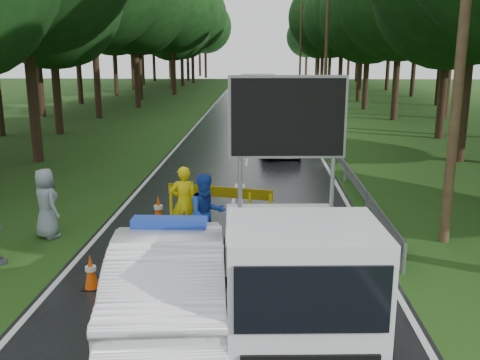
{
  "coord_description": "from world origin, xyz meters",
  "views": [
    {
      "loc": [
        0.72,
        -10.53,
        4.53
      ],
      "look_at": [
        0.18,
        2.82,
        1.3
      ],
      "focal_mm": 40.0,
      "sensor_mm": 36.0,
      "label": 1
    }
  ],
  "objects_px": {
    "police_sedan": "(171,273)",
    "work_truck": "(293,266)",
    "officer": "(184,203)",
    "barrier": "(220,197)",
    "queue_car_third": "(263,104)",
    "queue_car_second": "(269,116)",
    "civilian": "(207,214)",
    "queue_car_first": "(279,138)",
    "queue_car_fourth": "(271,93)"
  },
  "relations": [
    {
      "from": "police_sedan",
      "to": "work_truck",
      "type": "height_order",
      "value": "work_truck"
    },
    {
      "from": "police_sedan",
      "to": "officer",
      "type": "bearing_deg",
      "value": -91.09
    },
    {
      "from": "barrier",
      "to": "queue_car_third",
      "type": "relative_size",
      "value": 0.54
    },
    {
      "from": "police_sedan",
      "to": "queue_car_second",
      "type": "bearing_deg",
      "value": -100.86
    },
    {
      "from": "civilian",
      "to": "queue_car_third",
      "type": "height_order",
      "value": "civilian"
    },
    {
      "from": "queue_car_first",
      "to": "queue_car_third",
      "type": "relative_size",
      "value": 0.83
    },
    {
      "from": "queue_car_first",
      "to": "queue_car_third",
      "type": "bearing_deg",
      "value": 89.56
    },
    {
      "from": "barrier",
      "to": "queue_car_first",
      "type": "height_order",
      "value": "queue_car_first"
    },
    {
      "from": "civilian",
      "to": "queue_car_second",
      "type": "height_order",
      "value": "civilian"
    },
    {
      "from": "barrier",
      "to": "civilian",
      "type": "bearing_deg",
      "value": -82.23
    },
    {
      "from": "police_sedan",
      "to": "queue_car_second",
      "type": "height_order",
      "value": "police_sedan"
    },
    {
      "from": "officer",
      "to": "queue_car_third",
      "type": "relative_size",
      "value": 0.36
    },
    {
      "from": "barrier",
      "to": "queue_car_second",
      "type": "distance_m",
      "value": 19.38
    },
    {
      "from": "officer",
      "to": "queue_car_third",
      "type": "distance_m",
      "value": 27.14
    },
    {
      "from": "work_truck",
      "to": "queue_car_fourth",
      "type": "bearing_deg",
      "value": 86.4
    },
    {
      "from": "officer",
      "to": "queue_car_first",
      "type": "xyz_separation_m",
      "value": [
        2.65,
        11.3,
        -0.19
      ]
    },
    {
      "from": "civilian",
      "to": "queue_car_first",
      "type": "xyz_separation_m",
      "value": [
        2.0,
        12.28,
        -0.21
      ]
    },
    {
      "from": "work_truck",
      "to": "queue_car_third",
      "type": "xyz_separation_m",
      "value": [
        -0.46,
        31.39,
        -0.39
      ]
    },
    {
      "from": "officer",
      "to": "queue_car_third",
      "type": "bearing_deg",
      "value": -101.4
    },
    {
      "from": "barrier",
      "to": "queue_car_third",
      "type": "distance_m",
      "value": 26.43
    },
    {
      "from": "police_sedan",
      "to": "queue_car_first",
      "type": "xyz_separation_m",
      "value": [
        2.3,
        15.39,
        -0.11
      ]
    },
    {
      "from": "barrier",
      "to": "queue_car_second",
      "type": "bearing_deg",
      "value": 98.91
    },
    {
      "from": "queue_car_fourth",
      "to": "barrier",
      "type": "bearing_deg",
      "value": -97.69
    },
    {
      "from": "work_truck",
      "to": "civilian",
      "type": "height_order",
      "value": "work_truck"
    },
    {
      "from": "barrier",
      "to": "queue_car_third",
      "type": "bearing_deg",
      "value": 101.01
    },
    {
      "from": "work_truck",
      "to": "queue_car_second",
      "type": "bearing_deg",
      "value": 86.95
    },
    {
      "from": "queue_car_fourth",
      "to": "queue_car_second",
      "type": "bearing_deg",
      "value": -95.88
    },
    {
      "from": "civilian",
      "to": "barrier",
      "type": "bearing_deg",
      "value": 55.44
    },
    {
      "from": "police_sedan",
      "to": "queue_car_second",
      "type": "relative_size",
      "value": 1.07
    },
    {
      "from": "police_sedan",
      "to": "officer",
      "type": "relative_size",
      "value": 2.85
    },
    {
      "from": "queue_car_first",
      "to": "queue_car_second",
      "type": "bearing_deg",
      "value": 88.95
    },
    {
      "from": "work_truck",
      "to": "barrier",
      "type": "height_order",
      "value": "work_truck"
    },
    {
      "from": "police_sedan",
      "to": "queue_car_second",
      "type": "distance_m",
      "value": 24.15
    },
    {
      "from": "work_truck",
      "to": "civilian",
      "type": "relative_size",
      "value": 2.8
    },
    {
      "from": "queue_car_third",
      "to": "work_truck",
      "type": "bearing_deg",
      "value": -93.04
    },
    {
      "from": "barrier",
      "to": "police_sedan",
      "type": "bearing_deg",
      "value": -82.11
    },
    {
      "from": "queue_car_fourth",
      "to": "work_truck",
      "type": "bearing_deg",
      "value": -95.09
    },
    {
      "from": "officer",
      "to": "civilian",
      "type": "height_order",
      "value": "civilian"
    },
    {
      "from": "barrier",
      "to": "officer",
      "type": "relative_size",
      "value": 1.5
    },
    {
      "from": "barrier",
      "to": "officer",
      "type": "bearing_deg",
      "value": -127.91
    },
    {
      "from": "queue_car_first",
      "to": "police_sedan",
      "type": "bearing_deg",
      "value": -101.46
    },
    {
      "from": "officer",
      "to": "work_truck",
      "type": "bearing_deg",
      "value": 111.91
    },
    {
      "from": "police_sedan",
      "to": "barrier",
      "type": "xyz_separation_m",
      "value": [
        0.46,
        4.75,
        0.04
      ]
    },
    {
      "from": "work_truck",
      "to": "queue_car_third",
      "type": "relative_size",
      "value": 1.02
    },
    {
      "from": "queue_car_second",
      "to": "queue_car_fourth",
      "type": "height_order",
      "value": "queue_car_fourth"
    },
    {
      "from": "police_sedan",
      "to": "work_truck",
      "type": "xyz_separation_m",
      "value": [
        2.06,
        -0.24,
        0.27
      ]
    },
    {
      "from": "barrier",
      "to": "officer",
      "type": "distance_m",
      "value": 1.05
    },
    {
      "from": "queue_car_second",
      "to": "queue_car_third",
      "type": "xyz_separation_m",
      "value": [
        -0.41,
        7.09,
        0.01
      ]
    },
    {
      "from": "queue_car_third",
      "to": "queue_car_second",
      "type": "bearing_deg",
      "value": -90.6
    },
    {
      "from": "work_truck",
      "to": "officer",
      "type": "height_order",
      "value": "work_truck"
    }
  ]
}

